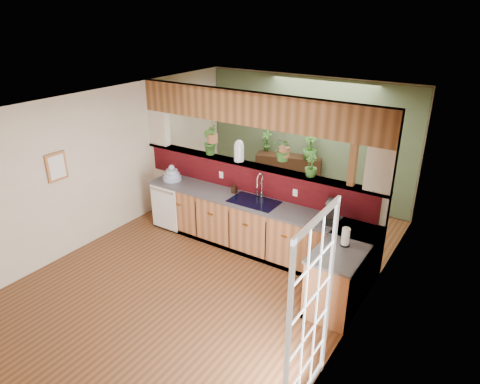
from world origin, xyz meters
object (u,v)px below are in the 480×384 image
Objects in this scene: shelving_console at (288,176)px; glass_jar at (239,151)px; coffee_maker at (332,213)px; paper_towel at (346,237)px; faucet at (260,185)px; dish_stack at (172,175)px; soap_dispenser at (234,188)px.

glass_jar is at bearing -107.22° from shelving_console.
coffee_maker is 0.24× the size of shelving_console.
glass_jar is (-2.28, 0.91, 0.55)m from paper_towel.
coffee_maker reaches higher than shelving_console.
paper_towel is 3.64m from shelving_console.
glass_jar reaches higher than faucet.
paper_towel is 0.73× the size of glass_jar.
dish_stack is 1.82× the size of soap_dispenser.
glass_jar is 0.28× the size of shelving_console.
faucet is 1.21× the size of glass_jar.
soap_dispenser is 0.64m from glass_jar.
shelving_console is (1.24, 2.29, -0.49)m from dish_stack.
faucet is 1.37× the size of coffee_maker.
paper_towel is (1.72, -0.69, -0.12)m from faucet.
glass_jar is at bearing 157.40° from coffee_maker.
faucet is 2.28m from shelving_console.
shelving_console is (-2.26, 2.81, -0.53)m from paper_towel.
coffee_maker is at bearing 127.55° from paper_towel.
faucet is at bearing 161.87° from coffee_maker.
soap_dispenser is at bearing -74.03° from glass_jar.
coffee_maker reaches higher than soap_dispenser.
dish_stack is at bearing -162.34° from glass_jar.
dish_stack is (-1.78, -0.17, -0.15)m from faucet.
shelving_console is (-0.54, 2.12, -0.65)m from faucet.
faucet reaches higher than shelving_console.
soap_dispenser is 0.56× the size of coffee_maker.
coffee_maker is 2.99m from shelving_console.
dish_stack is 1.40m from glass_jar.
faucet reaches higher than soap_dispenser.
glass_jar is at bearing 105.97° from soap_dispenser.
shelving_console is at bearing 117.92° from coffee_maker.
soap_dispenser is 0.49× the size of glass_jar.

